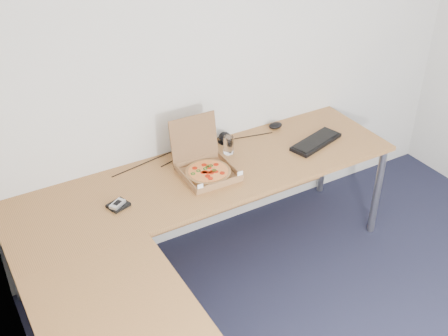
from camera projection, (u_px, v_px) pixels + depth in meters
desk at (193, 232)px, 3.04m from camera, size 2.50×2.20×0.73m
pizza_box at (207, 169)px, 3.44m from camera, size 0.31×0.37×0.32m
drinking_glass at (228, 145)px, 3.64m from camera, size 0.07×0.07×0.12m
keyboard at (316, 142)px, 3.77m from camera, size 0.42×0.24×0.02m
mouse at (275, 125)px, 3.95m from camera, size 0.11×0.09×0.04m
wallet at (118, 205)px, 3.18m from camera, size 0.13×0.12×0.02m
phone at (117, 204)px, 3.16m from camera, size 0.11×0.09×0.02m
dome_speaker at (225, 137)px, 3.77m from camera, size 0.09×0.09×0.08m
cable_bundle at (191, 151)px, 3.69m from camera, size 0.56×0.12×0.01m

